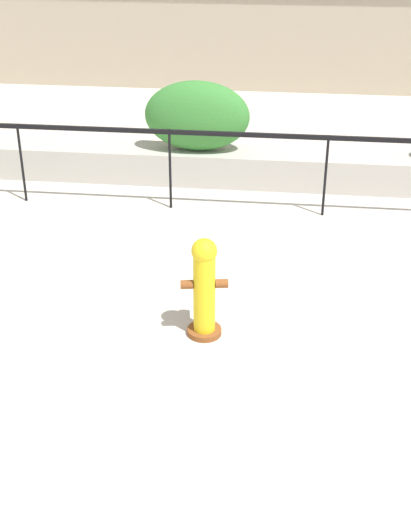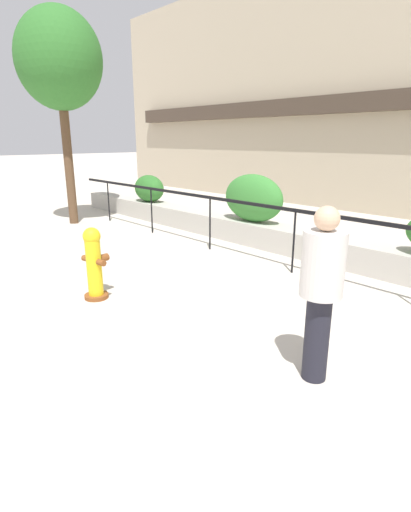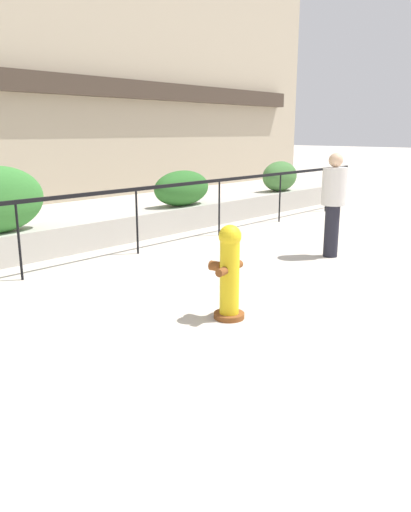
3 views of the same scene
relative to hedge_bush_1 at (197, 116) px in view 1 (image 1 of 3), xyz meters
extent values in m
plane|color=beige|center=(1.91, -6.00, -1.03)|extent=(120.00, 120.00, 0.00)
cube|color=#B7B2A8|center=(1.91, 0.00, -0.78)|extent=(18.00, 0.70, 0.50)
cube|color=black|center=(1.91, -1.10, 0.09)|extent=(15.00, 0.05, 0.06)
cylinder|color=black|center=(-2.38, -1.10, -0.45)|extent=(0.04, 0.04, 1.15)
cylinder|color=black|center=(-0.24, -1.10, -0.45)|extent=(0.04, 0.04, 1.15)
cylinder|color=black|center=(1.91, -1.10, -0.45)|extent=(0.04, 0.04, 1.15)
ellipsoid|color=#387F33|center=(0.00, 0.00, 0.00)|extent=(1.59, 0.68, 1.06)
cylinder|color=brown|center=(0.63, -4.25, -1.00)|extent=(0.41, 0.41, 0.06)
cylinder|color=gold|center=(0.63, -4.25, -0.54)|extent=(0.26, 0.26, 0.85)
sphere|color=gold|center=(0.63, -4.25, -0.07)|extent=(0.25, 0.25, 0.25)
cylinder|color=brown|center=(0.60, -4.07, -0.44)|extent=(0.14, 0.16, 0.11)
cylinder|color=brown|center=(0.80, -4.22, -0.44)|extent=(0.14, 0.11, 0.09)
cylinder|color=brown|center=(0.46, -4.28, -0.44)|extent=(0.14, 0.11, 0.09)
camera|label=1|loc=(1.37, -10.33, 3.07)|focal=50.00mm
camera|label=2|loc=(5.84, -6.81, 1.26)|focal=28.00mm
camera|label=3|loc=(-3.49, -7.68, 1.05)|focal=35.00mm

